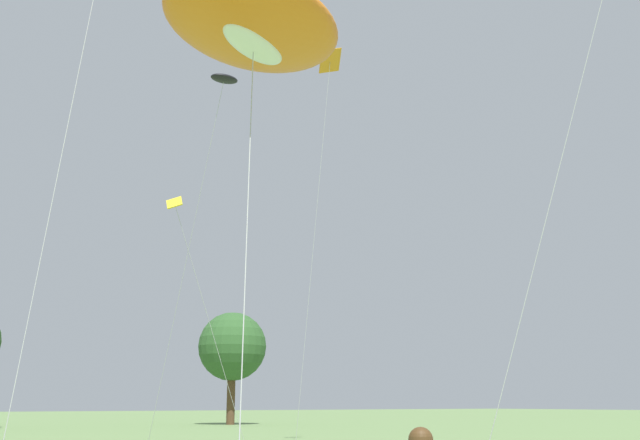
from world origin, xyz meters
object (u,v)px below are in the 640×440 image
at_px(small_kite_box_yellow, 223,83).
at_px(small_kite_delta_white, 329,76).
at_px(big_show_kite, 246,19).
at_px(small_kite_triangle_green, 181,225).
at_px(tree_shrub_far, 232,347).

bearing_deg(small_kite_box_yellow, small_kite_delta_white, -162.77).
bearing_deg(small_kite_delta_white, big_show_kite, 163.11).
bearing_deg(small_kite_triangle_green, small_kite_delta_white, 116.13).
bearing_deg(small_kite_box_yellow, tree_shrub_far, -116.70).
distance_m(small_kite_box_yellow, small_kite_triangle_green, 5.64).
bearing_deg(small_kite_delta_white, tree_shrub_far, 4.65).
bearing_deg(tree_shrub_far, small_kite_box_yellow, -117.88).
xyz_separation_m(big_show_kite, small_kite_delta_white, (9.78, 11.06, 5.14)).
distance_m(big_show_kite, tree_shrub_far, 45.54).
bearing_deg(tree_shrub_far, small_kite_delta_white, -109.95).
relative_size(small_kite_delta_white, tree_shrub_far, 1.91).
bearing_deg(small_kite_triangle_green, tree_shrub_far, 164.00).
bearing_deg(big_show_kite, small_kite_box_yellow, 36.79).
relative_size(big_show_kite, small_kite_triangle_green, 1.42).
bearing_deg(small_kite_triangle_green, small_kite_box_yellow, 99.16).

